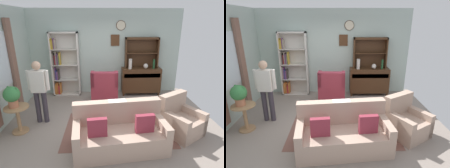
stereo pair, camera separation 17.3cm
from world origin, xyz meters
The scene contains 17 objects.
ground_plane centered at (0.00, 0.00, -0.01)m, with size 5.40×4.60×0.02m, color gray.
wall_back centered at (0.00, 2.13, 1.41)m, with size 5.00×0.09×2.80m.
area_rug centered at (0.20, -0.30, 0.00)m, with size 2.45×1.63×0.01m, color brown.
bookshelf centered at (-1.43, 1.95, 1.01)m, with size 0.90×0.30×2.10m.
sideboard centered at (1.17, 1.86, 0.51)m, with size 1.30×0.45×0.92m.
sideboard_hutch centered at (1.17, 1.97, 1.56)m, with size 1.10×0.26×1.00m.
vase_tall centered at (0.78, 1.78, 1.09)m, with size 0.11×0.11×0.33m, color beige.
vase_round centered at (1.30, 1.79, 1.01)m, with size 0.15×0.15×0.17m, color beige.
bottle_wine centered at (1.56, 1.77, 1.08)m, with size 0.07×0.07×0.31m, color #194223.
couch_floral centered at (0.19, -0.96, 0.31)m, with size 1.88×1.03×0.90m.
armchair_floral centered at (1.61, -0.52, 0.29)m, with size 1.05×1.06×0.88m.
wingback_chair centered at (-0.07, 1.13, 0.38)m, with size 0.81×0.83×1.05m.
plant_stand centered at (-2.05, -0.31, 0.39)m, with size 0.52×0.52×0.63m.
potted_plant_large centered at (-2.09, -0.31, 0.91)m, with size 0.34×0.34×0.48m.
person_reading centered at (-1.65, 0.12, 0.91)m, with size 0.52×0.21×1.56m.
coffee_table centered at (0.29, -0.21, 0.35)m, with size 0.80×0.50×0.42m.
book_stack centered at (0.31, -0.25, 0.44)m, with size 0.19×0.14×0.05m.
Camera 2 is at (0.05, -4.09, 2.45)m, focal length 29.54 mm.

